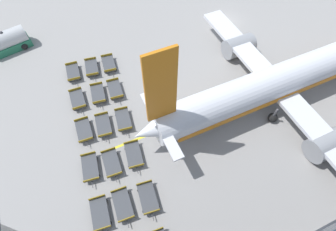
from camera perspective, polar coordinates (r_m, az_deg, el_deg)
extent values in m
plane|color=gray|center=(44.97, 12.65, 19.45)|extent=(500.00, 500.00, 0.00)
cylinder|color=silver|center=(33.95, 24.77, 7.64)|extent=(4.41, 33.83, 3.87)
cone|color=silver|center=(26.69, -2.69, -2.85)|extent=(3.75, 4.70, 3.68)
cube|color=orange|center=(21.91, -1.56, 6.00)|extent=(0.33, 2.91, 8.21)
cube|color=silver|center=(26.30, -1.64, -1.77)|extent=(8.60, 1.24, 0.24)
cube|color=silver|center=(33.72, 22.57, 6.06)|extent=(30.69, 3.25, 0.44)
cylinder|color=gray|center=(32.37, 31.27, -5.50)|extent=(2.78, 4.07, 2.72)
cylinder|color=gray|center=(38.52, 15.13, 14.33)|extent=(2.78, 4.07, 2.72)
cube|color=orange|center=(34.41, 24.37, 6.91)|extent=(4.43, 30.45, 0.70)
cylinder|color=#56565B|center=(32.22, 22.27, 0.38)|extent=(0.24, 0.24, 1.62)
sphere|color=black|center=(32.84, 21.82, -0.42)|extent=(1.12, 1.12, 1.12)
cylinder|color=#56565B|center=(34.43, 16.76, 7.50)|extent=(0.24, 0.24, 1.62)
sphere|color=black|center=(35.02, 16.44, 6.63)|extent=(1.12, 1.12, 1.12)
cube|color=#236B4C|center=(44.73, -31.19, 12.81)|extent=(3.55, 6.11, 1.11)
cylinder|color=#B7BABC|center=(44.10, -31.84, 13.83)|extent=(3.41, 5.81, 2.35)
sphere|color=#333338|center=(43.46, -32.54, 14.93)|extent=(0.44, 0.44, 0.44)
sphere|color=black|center=(45.71, -29.64, 14.51)|extent=(0.90, 0.90, 0.90)
sphere|color=black|center=(43.82, -28.77, 13.05)|extent=(0.90, 0.90, 0.90)
cube|color=#424449|center=(37.18, -19.99, 8.90)|extent=(3.15, 1.83, 0.10)
cube|color=olive|center=(35.98, -19.79, 7.52)|extent=(0.21, 1.59, 0.32)
cube|color=olive|center=(38.12, -20.36, 10.63)|extent=(0.21, 1.59, 0.32)
cube|color=#333338|center=(35.94, -19.56, 6.74)|extent=(0.70, 0.12, 0.06)
sphere|color=black|center=(36.76, -20.62, 7.08)|extent=(0.36, 0.36, 0.36)
sphere|color=black|center=(36.61, -18.60, 7.68)|extent=(0.36, 0.36, 0.36)
sphere|color=black|center=(38.28, -21.01, 9.32)|extent=(0.36, 0.36, 0.36)
sphere|color=black|center=(38.13, -19.06, 9.91)|extent=(0.36, 0.36, 0.36)
cube|color=#424449|center=(33.94, -19.12, 3.41)|extent=(3.08, 1.69, 0.10)
cube|color=olive|center=(32.83, -18.75, 1.74)|extent=(0.13, 1.59, 0.32)
cube|color=olive|center=(34.77, -19.66, 5.40)|extent=(0.13, 1.59, 0.32)
cube|color=#333338|center=(32.84, -18.47, 0.89)|extent=(0.70, 0.08, 0.06)
sphere|color=black|center=(33.61, -19.71, 1.34)|extent=(0.36, 0.36, 0.36)
sphere|color=black|center=(33.48, -17.53, 2.06)|extent=(0.36, 0.36, 0.36)
sphere|color=black|center=(34.98, -20.32, 3.97)|extent=(0.36, 0.36, 0.36)
sphere|color=black|center=(34.86, -18.22, 4.67)|extent=(0.36, 0.36, 0.36)
cube|color=#424449|center=(31.10, -17.86, -3.01)|extent=(3.10, 1.72, 0.10)
cube|color=olive|center=(30.11, -17.44, -5.07)|extent=(0.15, 1.59, 0.32)
cube|color=olive|center=(31.78, -18.44, -0.68)|extent=(0.15, 1.59, 0.32)
cube|color=#333338|center=(30.19, -17.14, -5.98)|extent=(0.70, 0.09, 0.06)
sphere|color=black|center=(30.90, -18.51, -5.32)|extent=(0.36, 0.36, 0.36)
sphere|color=black|center=(30.75, -16.12, -4.59)|extent=(0.36, 0.36, 0.36)
sphere|color=black|center=(32.08, -19.18, -2.18)|extent=(0.36, 0.36, 0.36)
sphere|color=black|center=(31.94, -16.89, -1.47)|extent=(0.36, 0.36, 0.36)
cube|color=#424449|center=(28.75, -16.63, -10.71)|extent=(3.21, 1.97, 0.10)
cube|color=olive|center=(27.95, -16.38, -13.25)|extent=(0.29, 1.58, 0.32)
cube|color=olive|center=(29.24, -17.06, -7.97)|extent=(0.29, 1.58, 0.32)
cube|color=#333338|center=(28.10, -16.12, -14.21)|extent=(0.70, 0.15, 0.06)
sphere|color=black|center=(28.76, -17.53, -13.17)|extent=(0.36, 0.36, 0.36)
sphere|color=black|center=(28.53, -14.86, -12.63)|extent=(0.36, 0.36, 0.36)
sphere|color=black|center=(29.67, -17.97, -9.43)|extent=(0.36, 0.36, 0.36)
sphere|color=black|center=(29.45, -15.41, -8.89)|extent=(0.36, 0.36, 0.36)
cube|color=#424449|center=(26.94, -14.63, -19.85)|extent=(3.17, 1.88, 0.10)
cube|color=olive|center=(26.35, -14.16, -22.76)|extent=(0.24, 1.59, 0.32)
cube|color=olive|center=(27.20, -15.26, -16.81)|extent=(0.24, 1.59, 0.32)
sphere|color=black|center=(27.12, -15.53, -22.47)|extent=(0.36, 0.36, 0.36)
sphere|color=black|center=(26.91, -12.56, -21.86)|extent=(0.36, 0.36, 0.36)
sphere|color=black|center=(27.72, -16.25, -18.27)|extent=(0.36, 0.36, 0.36)
sphere|color=black|center=(27.51, -13.42, -17.65)|extent=(0.36, 0.36, 0.36)
cube|color=#424449|center=(37.02, -16.30, 10.03)|extent=(3.23, 2.02, 0.10)
cube|color=olive|center=(35.82, -16.14, 8.64)|extent=(0.31, 1.58, 0.32)
cube|color=olive|center=(37.95, -16.61, 11.78)|extent=(0.31, 1.58, 0.32)
cube|color=#333338|center=(35.78, -15.95, 7.85)|extent=(0.70, 0.16, 0.06)
sphere|color=black|center=(36.59, -17.03, 8.24)|extent=(0.36, 0.36, 0.36)
sphere|color=black|center=(36.46, -14.96, 8.74)|extent=(0.36, 0.36, 0.36)
sphere|color=black|center=(38.10, -17.33, 10.50)|extent=(0.36, 0.36, 0.36)
sphere|color=black|center=(37.98, -15.34, 10.98)|extent=(0.36, 0.36, 0.36)
cube|color=#424449|center=(33.75, -15.03, 4.65)|extent=(3.21, 1.96, 0.10)
cube|color=olive|center=(32.65, -14.76, 2.95)|extent=(0.28, 1.58, 0.32)
cube|color=olive|center=(34.58, -15.43, 6.69)|extent=(0.28, 1.58, 0.32)
cube|color=#333338|center=(32.66, -14.54, 2.08)|extent=(0.70, 0.15, 0.06)
sphere|color=black|center=(33.42, -15.77, 2.62)|extent=(0.36, 0.36, 0.36)
sphere|color=black|center=(33.31, -13.52, 3.17)|extent=(0.36, 0.36, 0.36)
sphere|color=black|center=(34.79, -16.21, 5.31)|extent=(0.36, 0.36, 0.36)
sphere|color=black|center=(34.69, -14.05, 5.85)|extent=(0.36, 0.36, 0.36)
cube|color=#424449|center=(30.85, -13.90, -2.00)|extent=(3.20, 1.93, 0.10)
cube|color=olive|center=(29.87, -13.54, -4.09)|extent=(0.27, 1.58, 0.32)
cube|color=olive|center=(31.53, -14.39, 0.38)|extent=(0.27, 1.58, 0.32)
cube|color=#333338|center=(29.95, -13.29, -5.03)|extent=(0.70, 0.14, 0.06)
sphere|color=black|center=(30.65, -14.67, -4.29)|extent=(0.36, 0.36, 0.36)
sphere|color=black|center=(30.54, -12.22, -3.69)|extent=(0.36, 0.36, 0.36)
sphere|color=black|center=(31.82, -15.23, -1.09)|extent=(0.36, 0.36, 0.36)
sphere|color=black|center=(31.71, -12.88, -0.50)|extent=(0.36, 0.36, 0.36)
cube|color=#424449|center=(28.40, -12.20, -10.04)|extent=(3.11, 1.74, 0.10)
cube|color=olive|center=(27.59, -11.54, -12.51)|extent=(0.16, 1.59, 0.32)
cube|color=olive|center=(28.89, -12.97, -7.33)|extent=(0.16, 1.59, 0.32)
cube|color=#333338|center=(27.74, -11.22, -13.48)|extent=(0.70, 0.10, 0.06)
sphere|color=black|center=(28.33, -12.88, -12.59)|extent=(0.36, 0.36, 0.36)
sphere|color=black|center=(28.26, -10.21, -11.81)|extent=(0.36, 0.36, 0.36)
sphere|color=black|center=(29.25, -13.84, -8.91)|extent=(0.36, 0.36, 0.36)
sphere|color=black|center=(29.18, -11.29, -8.14)|extent=(0.36, 0.36, 0.36)
cube|color=#424449|center=(26.72, -9.86, -18.52)|extent=(3.12, 1.77, 0.10)
cube|color=olive|center=(26.11, -9.06, -21.37)|extent=(0.18, 1.59, 0.32)
cube|color=olive|center=(26.99, -10.75, -15.51)|extent=(0.18, 1.59, 0.32)
cube|color=#333338|center=(26.34, -8.72, -22.32)|extent=(0.70, 0.10, 0.06)
sphere|color=black|center=(26.83, -10.61, -21.22)|extent=(0.36, 0.36, 0.36)
sphere|color=black|center=(26.74, -7.66, -20.40)|extent=(0.36, 0.36, 0.36)
sphere|color=black|center=(27.45, -11.74, -17.07)|extent=(0.36, 0.36, 0.36)
sphere|color=black|center=(27.37, -8.92, -16.28)|extent=(0.36, 0.36, 0.36)
cube|color=#424449|center=(36.96, -12.80, 10.98)|extent=(3.19, 1.92, 0.10)
cube|color=olive|center=(35.76, -12.46, 9.64)|extent=(0.26, 1.59, 0.32)
cube|color=olive|center=(37.91, -13.25, 12.69)|extent=(0.26, 1.59, 0.32)
cube|color=#333338|center=(35.72, -12.26, 8.85)|extent=(0.70, 0.14, 0.06)
sphere|color=black|center=(36.47, -13.45, 9.20)|extent=(0.36, 0.36, 0.36)
sphere|color=black|center=(36.47, -11.37, 9.72)|extent=(0.36, 0.36, 0.36)
sphere|color=black|center=(38.00, -13.98, 11.40)|extent=(0.36, 0.36, 0.36)
sphere|color=black|center=(37.99, -11.97, 11.91)|extent=(0.36, 0.36, 0.36)
cube|color=#424449|center=(33.72, -11.48, 5.64)|extent=(3.16, 1.85, 0.10)
cube|color=olive|center=(32.61, -11.00, 4.00)|extent=(0.22, 1.59, 0.32)
cube|color=olive|center=(34.55, -12.05, 7.64)|extent=(0.22, 1.59, 0.32)
cube|color=#333338|center=(32.62, -10.77, 3.13)|extent=(0.70, 0.12, 0.06)
sphere|color=black|center=(33.32, -12.12, 3.61)|extent=(0.36, 0.36, 0.36)
sphere|color=black|center=(33.33, -9.87, 4.22)|extent=(0.36, 0.36, 0.36)
sphere|color=black|center=(34.70, -12.82, 6.23)|extent=(0.36, 0.36, 0.36)
sphere|color=black|center=(34.71, -10.66, 6.82)|extent=(0.36, 0.36, 0.36)
cube|color=#424449|center=(30.80, -9.71, -0.84)|extent=(3.22, 1.99, 0.10)
cube|color=olive|center=(29.81, -9.26, -2.90)|extent=(0.30, 1.58, 0.32)
cube|color=olive|center=(31.48, -10.24, 1.54)|extent=(0.30, 1.58, 0.32)
cube|color=#333338|center=(29.89, -9.04, -3.85)|extent=(0.70, 0.16, 0.06)
sphere|color=black|center=(30.54, -10.49, -3.11)|extent=(0.36, 0.36, 0.36)
sphere|color=black|center=(30.52, -8.02, -2.53)|extent=(0.36, 0.36, 0.36)
sphere|color=black|center=(31.73, -11.14, 0.07)|extent=(0.36, 0.36, 0.36)
sphere|color=black|center=(31.71, -8.77, 0.62)|extent=(0.36, 0.36, 0.36)
cube|color=#424449|center=(28.41, -7.47, -8.39)|extent=(3.22, 1.98, 0.10)
cube|color=olive|center=(27.60, -6.89, -10.88)|extent=(0.29, 1.58, 0.32)
cube|color=olive|center=(28.92, -8.11, -5.66)|extent=(0.29, 1.58, 0.32)
cube|color=#333338|center=(27.75, -6.65, -11.86)|extent=(0.70, 0.15, 0.06)
sphere|color=black|center=(28.31, -8.30, -10.90)|extent=(0.36, 0.36, 0.36)
sphere|color=black|center=(28.30, -5.60, -10.27)|extent=(0.36, 0.36, 0.36)
sphere|color=black|center=(29.24, -9.12, -7.19)|extent=(0.36, 0.36, 0.36)
sphere|color=black|center=(29.23, -6.52, -6.59)|extent=(0.36, 0.36, 0.36)
cube|color=#424449|center=(26.61, -4.39, -17.36)|extent=(3.20, 1.93, 0.10)
cube|color=olive|center=(26.02, -3.56, -20.22)|extent=(0.27, 1.58, 0.32)
cube|color=olive|center=(26.88, -5.23, -14.32)|extent=(0.27, 1.58, 0.32)
cube|color=#333338|center=(26.24, -3.28, -21.19)|extent=(0.70, 0.14, 0.06)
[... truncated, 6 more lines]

